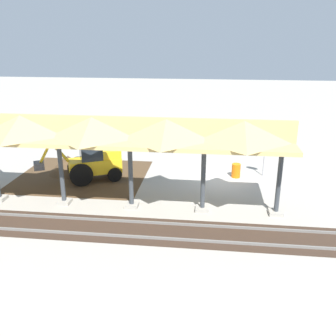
# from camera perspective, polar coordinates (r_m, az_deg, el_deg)

# --- Properties ---
(ground_plane) EXTENTS (120.00, 120.00, 0.00)m
(ground_plane) POSITION_cam_1_polar(r_m,az_deg,el_deg) (24.16, 8.21, -1.75)
(ground_plane) COLOR #9E998E
(dirt_work_zone) EXTENTS (8.22, 7.00, 0.01)m
(dirt_work_zone) POSITION_cam_1_polar(r_m,az_deg,el_deg) (25.17, -12.93, -1.18)
(dirt_work_zone) COLOR #4C3823
(dirt_work_zone) RESTS_ON ground
(platform_canopy) EXTENTS (20.04, 3.20, 4.90)m
(platform_canopy) POSITION_cam_1_polar(r_m,az_deg,el_deg) (19.38, -11.41, 5.70)
(platform_canopy) COLOR #9E998E
(platform_canopy) RESTS_ON ground
(rail_tracks) EXTENTS (60.00, 2.58, 0.15)m
(rail_tracks) POSITION_cam_1_polar(r_m,az_deg,el_deg) (17.60, 8.61, -10.10)
(rail_tracks) COLOR slate
(rail_tracks) RESTS_ON ground
(stop_sign) EXTENTS (0.74, 0.23, 2.37)m
(stop_sign) POSITION_cam_1_polar(r_m,az_deg,el_deg) (24.84, 14.52, 2.58)
(stop_sign) COLOR gray
(stop_sign) RESTS_ON ground
(backhoe) EXTENTS (5.16, 3.35, 2.82)m
(backhoe) POSITION_cam_1_polar(r_m,az_deg,el_deg) (23.88, -11.44, 1.02)
(backhoe) COLOR yellow
(backhoe) RESTS_ON ground
(dirt_mound) EXTENTS (5.41, 5.41, 2.34)m
(dirt_mound) POSITION_cam_1_polar(r_m,az_deg,el_deg) (26.06, -14.82, -0.63)
(dirt_mound) COLOR #4C3823
(dirt_mound) RESTS_ON ground
(traffic_barrel) EXTENTS (0.56, 0.56, 0.90)m
(traffic_barrel) POSITION_cam_1_polar(r_m,az_deg,el_deg) (24.57, 10.32, -0.39)
(traffic_barrel) COLOR orange
(traffic_barrel) RESTS_ON ground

